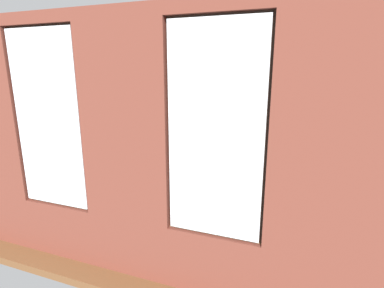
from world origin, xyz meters
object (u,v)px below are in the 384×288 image
(remote_black, at_px, (189,176))
(couch_left, at_px, (342,194))
(candle_jar, at_px, (180,168))
(potted_plant_by_left_couch, at_px, (315,168))
(table_plant_small, at_px, (208,168))
(potted_plant_mid_room_small, at_px, (266,170))
(potted_plant_corner_far_left, at_px, (383,239))
(cup_ceramic, at_px, (164,171))
(media_console, at_px, (73,168))
(potted_plant_near_tv, at_px, (56,165))
(potted_plant_foreground_right, at_px, (140,133))
(coffee_table, at_px, (186,176))
(potted_plant_beside_window_right, at_px, (17,183))
(tv_flatscreen, at_px, (70,141))
(potted_plant_between_couches, at_px, (207,202))
(potted_plant_corner_near_left, at_px, (341,145))
(remote_silver, at_px, (186,173))
(couch_by_window, at_px, (119,215))

(remote_black, bearing_deg, couch_left, -172.36)
(candle_jar, bearing_deg, potted_plant_by_left_couch, -148.81)
(table_plant_small, xyz_separation_m, remote_black, (0.28, 0.26, -0.11))
(potted_plant_mid_room_small, distance_m, potted_plant_corner_far_left, 3.21)
(cup_ceramic, relative_size, media_console, 0.09)
(potted_plant_near_tv, xyz_separation_m, potted_plant_foreground_right, (0.25, -3.43, -0.13))
(coffee_table, bearing_deg, couch_left, -175.19)
(potted_plant_beside_window_right, bearing_deg, media_console, -76.26)
(coffee_table, xyz_separation_m, tv_flatscreen, (2.68, 0.11, 0.51))
(table_plant_small, bearing_deg, cup_ceramic, 17.58)
(potted_plant_by_left_couch, xyz_separation_m, potted_plant_between_couches, (1.42, 3.33, 0.42))
(coffee_table, xyz_separation_m, potted_plant_beside_window_right, (2.26, 1.84, 0.23))
(table_plant_small, relative_size, potted_plant_beside_window_right, 0.26)
(tv_flatscreen, relative_size, potted_plant_corner_near_left, 0.74)
(coffee_table, height_order, remote_black, remote_black)
(remote_black, height_order, potted_plant_by_left_couch, potted_plant_by_left_couch)
(remote_black, bearing_deg, potted_plant_foreground_right, -44.29)
(cup_ceramic, bearing_deg, remote_black, 180.00)
(couch_left, relative_size, cup_ceramic, 18.07)
(table_plant_small, relative_size, potted_plant_foreground_right, 0.19)
(media_console, height_order, tv_flatscreen, tv_flatscreen)
(potted_plant_mid_room_small, bearing_deg, coffee_table, 34.55)
(table_plant_small, relative_size, remote_silver, 1.35)
(cup_ceramic, bearing_deg, remote_silver, -164.34)
(tv_flatscreen, bearing_deg, potted_plant_corner_near_left, -156.15)
(couch_by_window, height_order, potted_plant_by_left_couch, couch_by_window)
(couch_left, xyz_separation_m, cup_ceramic, (3.20, 0.35, 0.15))
(cup_ceramic, distance_m, remote_silver, 0.44)
(couch_by_window, height_order, cup_ceramic, couch_by_window)
(remote_silver, distance_m, potted_plant_beside_window_right, 2.92)
(candle_jar, xyz_separation_m, remote_black, (-0.28, 0.22, -0.05))
(potted_plant_corner_far_left, bearing_deg, potted_plant_by_left_couch, -81.03)
(tv_flatscreen, xyz_separation_m, potted_plant_by_left_couch, (-5.05, -1.75, -0.58))
(couch_by_window, bearing_deg, potted_plant_near_tv, -19.62)
(table_plant_small, bearing_deg, coffee_table, 19.63)
(potted_plant_between_couches, bearing_deg, coffee_table, -60.48)
(potted_plant_corner_far_left, relative_size, potted_plant_near_tv, 0.74)
(potted_plant_foreground_right, height_order, potted_plant_between_couches, potted_plant_foreground_right)
(media_console, bearing_deg, potted_plant_corner_far_left, 162.84)
(media_console, xyz_separation_m, potted_plant_foreground_right, (-0.31, -2.42, 0.33))
(potted_plant_by_left_couch, height_order, potted_plant_between_couches, potted_plant_between_couches)
(remote_black, height_order, potted_plant_corner_near_left, potted_plant_corner_near_left)
(potted_plant_foreground_right, bearing_deg, cup_ceramic, 128.75)
(couch_by_window, relative_size, potted_plant_corner_far_left, 1.63)
(remote_silver, bearing_deg, tv_flatscreen, -138.60)
(potted_plant_near_tv, relative_size, potted_plant_between_couches, 1.28)
(potted_plant_mid_room_small, height_order, potted_plant_foreground_right, potted_plant_foreground_right)
(potted_plant_corner_near_left, bearing_deg, remote_black, 41.40)
(cup_ceramic, bearing_deg, potted_plant_by_left_couch, -147.80)
(potted_plant_beside_window_right, bearing_deg, potted_plant_by_left_couch, -143.03)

